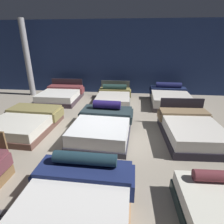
# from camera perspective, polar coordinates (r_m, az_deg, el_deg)

# --- Properties ---
(ground_plane) EXTENTS (18.00, 18.00, 0.02)m
(ground_plane) POSITION_cam_1_polar(r_m,az_deg,el_deg) (5.54, -2.44, -6.09)
(ground_plane) COLOR gray
(showroom_back_wall) EXTENTS (18.00, 0.06, 3.50)m
(showroom_back_wall) POSITION_cam_1_polar(r_m,az_deg,el_deg) (9.29, 1.51, 16.65)
(showroom_back_wall) COLOR navy
(showroom_back_wall) RESTS_ON ground_plane
(bed_1) EXTENTS (1.76, 1.95, 0.79)m
(bed_1) POSITION_cam_1_polar(r_m,az_deg,el_deg) (3.06, -11.83, -28.02)
(bed_1) COLOR #966F4D
(bed_1) RESTS_ON ground_plane
(bed_3) EXTENTS (1.73, 2.13, 0.52)m
(bed_3) POSITION_cam_1_polar(r_m,az_deg,el_deg) (6.12, -25.67, -3.02)
(bed_3) COLOR brown
(bed_3) RESTS_ON ground_plane
(bed_4) EXTENTS (1.72, 2.24, 0.82)m
(bed_4) POSITION_cam_1_polar(r_m,az_deg,el_deg) (5.26, -2.86, -4.32)
(bed_4) COLOR #2D2D39
(bed_4) RESTS_ON ground_plane
(bed_5) EXTENTS (1.58, 2.16, 0.87)m
(bed_5) POSITION_cam_1_polar(r_m,az_deg,el_deg) (5.50, 23.51, -5.12)
(bed_5) COLOR black
(bed_5) RESTS_ON ground_plane
(bed_6) EXTENTS (1.75, 1.99, 0.81)m
(bed_6) POSITION_cam_1_polar(r_m,az_deg,el_deg) (8.59, -15.80, 5.14)
(bed_6) COLOR #33262F
(bed_6) RESTS_ON ground_plane
(bed_7) EXTENTS (1.54, 2.08, 0.77)m
(bed_7) POSITION_cam_1_polar(r_m,az_deg,el_deg) (8.01, 0.54, 4.69)
(bed_7) COLOR #545B58
(bed_7) RESTS_ON ground_plane
(bed_8) EXTENTS (1.70, 2.17, 0.80)m
(bed_8) POSITION_cam_1_polar(r_m,az_deg,el_deg) (8.11, 17.88, 4.16)
(bed_8) COLOR #322C2E
(bed_8) RESTS_ON ground_plane
(support_pillar) EXTENTS (0.27, 0.27, 3.50)m
(support_pillar) POSITION_cam_1_polar(r_m,az_deg,el_deg) (9.77, -25.20, 14.94)
(support_pillar) COLOR #99999E
(support_pillar) RESTS_ON ground_plane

